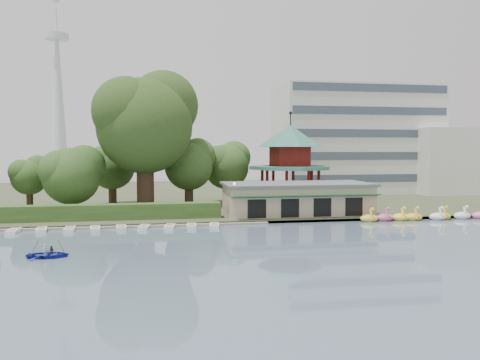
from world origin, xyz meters
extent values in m
plane|color=slate|center=(0.00, 0.00, 0.00)|extent=(220.00, 220.00, 0.00)
cube|color=#424930|center=(0.00, 52.00, 0.20)|extent=(220.00, 70.00, 0.40)
cube|color=gray|center=(0.00, 17.30, 0.15)|extent=(220.00, 0.60, 0.30)
cube|color=gray|center=(-12.00, 17.20, 0.12)|extent=(34.00, 1.60, 0.24)
cube|color=tan|center=(10.00, 22.00, 2.20)|extent=(18.00, 8.00, 3.60)
cube|color=#595B5E|center=(10.00, 22.00, 4.15)|extent=(18.60, 8.60, 0.30)
cube|color=#194C2D|center=(10.00, 17.70, 3.00)|extent=(18.00, 1.59, 0.45)
cylinder|color=tan|center=(12.00, 32.00, 1.00)|extent=(10.40, 10.40, 1.20)
cylinder|color=#336F5E|center=(12.00, 32.00, 5.85)|extent=(12.40, 12.40, 0.50)
cylinder|color=maroon|center=(12.00, 32.00, 7.50)|extent=(6.40, 6.40, 2.80)
cone|color=#336F5E|center=(12.00, 32.00, 10.50)|extent=(10.00, 10.00, 3.20)
cylinder|color=black|center=(12.00, 32.00, 13.00)|extent=(0.16, 0.16, 1.80)
cube|color=silver|center=(30.00, 50.00, 10.40)|extent=(30.00, 14.00, 20.00)
cube|color=silver|center=(46.00, 44.00, 6.40)|extent=(14.00, 10.00, 12.00)
cone|color=silver|center=(-42.00, 140.00, 30.00)|extent=(6.00, 6.00, 60.00)
cylinder|color=silver|center=(-42.00, 140.00, 48.00)|extent=(8.00, 8.00, 2.00)
cube|color=#365623|center=(-15.00, 20.50, 1.30)|extent=(30.00, 2.00, 1.80)
cylinder|color=black|center=(1.50, 19.00, 2.40)|extent=(0.12, 0.12, 4.00)
sphere|color=beige|center=(1.50, 19.00, 4.50)|extent=(0.36, 0.36, 0.36)
cylinder|color=#3A281C|center=(-9.00, 28.00, 4.92)|extent=(2.26, 2.26, 9.04)
sphere|color=#304A1C|center=(-9.00, 28.00, 11.61)|extent=(12.57, 12.57, 12.57)
sphere|color=#304A1C|center=(-6.49, 29.89, 14.51)|extent=(9.43, 9.43, 9.43)
sphere|color=#304A1C|center=(-11.20, 26.74, 13.42)|extent=(8.80, 8.80, 8.80)
cylinder|color=#3A281C|center=(-18.00, 26.00, 2.33)|extent=(1.28, 1.28, 3.86)
sphere|color=#365623|center=(-18.00, 26.00, 5.19)|extent=(7.12, 7.12, 7.12)
sphere|color=#365623|center=(-16.58, 27.07, 6.42)|extent=(5.34, 5.34, 5.34)
sphere|color=#365623|center=(-19.25, 25.29, 5.96)|extent=(4.98, 4.98, 4.98)
cylinder|color=#3A281C|center=(-24.00, 30.00, 2.21)|extent=(0.84, 0.84, 3.62)
sphere|color=#365623|center=(-24.00, 30.00, 4.89)|extent=(4.65, 4.65, 4.65)
sphere|color=#365623|center=(-23.07, 30.70, 6.05)|extent=(3.49, 3.49, 3.49)
sphere|color=#365623|center=(-24.81, 29.53, 5.61)|extent=(3.26, 3.26, 3.26)
cylinder|color=#3A281C|center=(-3.00, 32.00, 2.71)|extent=(1.24, 1.24, 4.63)
sphere|color=#365623|center=(-3.00, 32.00, 6.14)|extent=(6.87, 6.87, 6.87)
sphere|color=#365623|center=(-1.63, 33.03, 7.62)|extent=(5.15, 5.15, 5.15)
sphere|color=#365623|center=(-4.20, 31.31, 7.06)|extent=(4.81, 4.81, 4.81)
cylinder|color=#3A281C|center=(3.00, 36.00, 2.61)|extent=(1.24, 1.24, 4.42)
sphere|color=#365623|center=(3.00, 36.00, 5.88)|extent=(6.89, 6.89, 6.89)
sphere|color=#365623|center=(4.38, 37.03, 7.29)|extent=(5.17, 5.17, 5.17)
sphere|color=#365623|center=(1.79, 35.31, 6.76)|extent=(4.82, 4.82, 4.82)
cylinder|color=#3A281C|center=(-14.00, 36.00, 2.63)|extent=(1.18, 1.18, 4.45)
sphere|color=#365623|center=(-14.00, 36.00, 5.92)|extent=(6.57, 6.57, 6.57)
sphere|color=#365623|center=(-12.69, 36.99, 7.35)|extent=(4.93, 4.93, 4.93)
sphere|color=#365623|center=(-15.15, 35.34, 6.81)|extent=(4.60, 4.60, 4.60)
ellipsoid|color=yellow|center=(17.27, 16.50, 0.35)|extent=(2.16, 1.44, 0.99)
cylinder|color=yellow|center=(17.27, 15.95, 0.90)|extent=(0.26, 0.79, 1.29)
sphere|color=yellow|center=(17.27, 15.65, 1.55)|extent=(0.44, 0.44, 0.44)
ellipsoid|color=#D55B88|center=(19.38, 16.75, 0.35)|extent=(2.16, 1.44, 0.99)
cylinder|color=#D55B88|center=(19.38, 16.20, 0.90)|extent=(0.26, 0.79, 1.29)
sphere|color=#D55B88|center=(19.38, 15.90, 1.55)|extent=(0.44, 0.44, 0.44)
ellipsoid|color=#FFED3B|center=(21.40, 16.70, 0.35)|extent=(2.16, 1.44, 0.99)
cylinder|color=#FFED3B|center=(21.40, 16.15, 0.90)|extent=(0.26, 0.79, 1.29)
sphere|color=#FFED3B|center=(21.40, 15.85, 1.55)|extent=(0.44, 0.44, 0.44)
ellipsoid|color=yellow|center=(23.06, 16.62, 0.35)|extent=(2.16, 1.44, 0.99)
cylinder|color=yellow|center=(23.06, 16.07, 0.90)|extent=(0.26, 0.79, 1.29)
sphere|color=yellow|center=(23.06, 15.77, 1.55)|extent=(0.44, 0.44, 0.44)
ellipsoid|color=white|center=(26.15, 16.43, 0.35)|extent=(2.16, 1.44, 0.99)
cylinder|color=white|center=(26.15, 15.88, 0.90)|extent=(0.26, 0.79, 1.29)
sphere|color=white|center=(26.15, 15.58, 1.55)|extent=(0.44, 0.44, 0.44)
ellipsoid|color=yellow|center=(26.89, 16.68, 0.35)|extent=(2.16, 1.44, 0.99)
cylinder|color=yellow|center=(26.89, 16.13, 0.90)|extent=(0.26, 0.79, 1.29)
sphere|color=yellow|center=(26.89, 15.83, 1.55)|extent=(0.44, 0.44, 0.44)
ellipsoid|color=white|center=(29.60, 16.67, 0.35)|extent=(2.16, 1.44, 0.99)
cylinder|color=white|center=(29.60, 16.12, 0.90)|extent=(0.26, 0.79, 1.29)
sphere|color=white|center=(29.60, 15.82, 1.55)|extent=(0.44, 0.44, 0.44)
ellipsoid|color=pink|center=(31.95, 16.49, 0.35)|extent=(2.16, 1.44, 0.99)
cube|color=white|center=(-21.94, 15.60, 0.18)|extent=(1.06, 2.33, 0.36)
cube|color=white|center=(-19.28, 15.83, 0.18)|extent=(1.35, 2.43, 0.36)
cube|color=white|center=(-16.49, 15.81, 0.18)|extent=(1.09, 2.34, 0.36)
cube|color=white|center=(-13.89, 15.62, 0.18)|extent=(1.31, 2.42, 0.36)
cube|color=white|center=(-11.23, 15.95, 0.18)|extent=(1.23, 2.39, 0.36)
cube|color=white|center=(-8.86, 15.76, 0.18)|extent=(1.31, 2.42, 0.36)
cube|color=white|center=(-6.12, 15.62, 0.18)|extent=(1.33, 2.42, 0.36)
cube|color=white|center=(-3.77, 15.66, 0.18)|extent=(1.13, 2.35, 0.36)
cube|color=white|center=(-1.27, 15.60, 0.18)|extent=(1.27, 2.40, 0.36)
imported|color=#232DA1|center=(-15.88, 3.44, 0.47)|extent=(4.72, 3.51, 0.94)
imported|color=silver|center=(-16.18, 3.64, 0.54)|extent=(0.34, 0.23, 0.89)
imported|color=#303344|center=(-15.58, 3.24, 0.53)|extent=(0.44, 0.35, 0.86)
cylinder|color=#3A281C|center=(-17.08, 3.44, 0.35)|extent=(0.94, 0.29, 2.01)
cylinder|color=#3A281C|center=(-14.68, 3.44, 0.35)|extent=(0.94, 0.29, 2.01)
camera|label=1|loc=(-7.21, -34.98, 8.49)|focal=35.00mm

